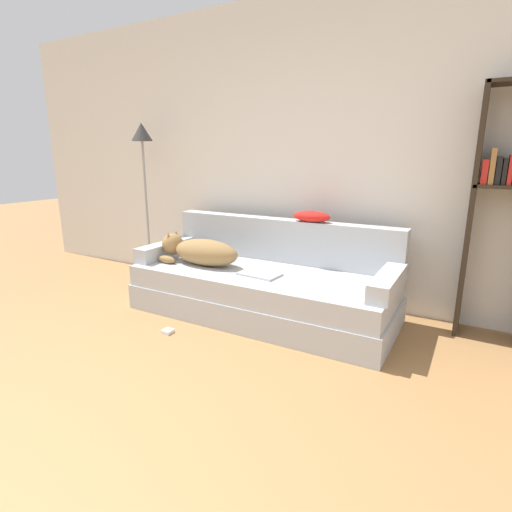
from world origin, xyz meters
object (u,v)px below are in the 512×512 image
Objects in this scene: dog at (199,251)px; bookshelf at (506,201)px; floor_lamp at (143,154)px; power_adapter at (168,331)px; couch at (261,293)px; laptop at (260,274)px; throw_pillow at (312,216)px.

bookshelf reaches higher than dog.
floor_lamp is 2.04m from power_adapter.
laptop is at bearing -68.71° from couch.
dog is 0.48× the size of floor_lamp.
bookshelf is (2.28, 0.56, 0.52)m from dog.
power_adapter is (-0.46, -0.69, -0.18)m from couch.
dog is 1.03m from throw_pillow.
bookshelf is (1.65, 0.60, 0.63)m from laptop.
couch is at bearing -128.09° from throw_pillow.
throw_pillow reaches higher than dog.
throw_pillow reaches higher than laptop.
couch is 1.22× the size of bookshelf.
power_adapter is at bearing -41.68° from floor_lamp.
bookshelf reaches higher than floor_lamp.
throw_pillow is 4.35× the size of power_adapter.
throw_pillow reaches higher than couch.
dog reaches higher than couch.
floor_lamp is (-1.61, 0.34, 1.15)m from couch.
bookshelf is at bearing 25.11° from laptop.
bookshelf reaches higher than couch.
couch is 0.84m from power_adapter.
dog is at bearing -22.66° from floor_lamp.
power_adapter is (-0.75, -1.05, -0.82)m from throw_pillow.
floor_lamp reaches higher than couch.
dog is (-0.58, -0.09, 0.32)m from couch.
couch is 0.67m from dog.
throw_pillow is at bearing -175.60° from bookshelf.
floor_lamp is 21.81× the size of power_adapter.
throw_pillow is (0.87, 0.46, 0.31)m from dog.
floor_lamp is at bearing -179.19° from throw_pillow.
bookshelf is (1.41, 0.11, 0.20)m from throw_pillow.
laptop is 0.21× the size of floor_lamp.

